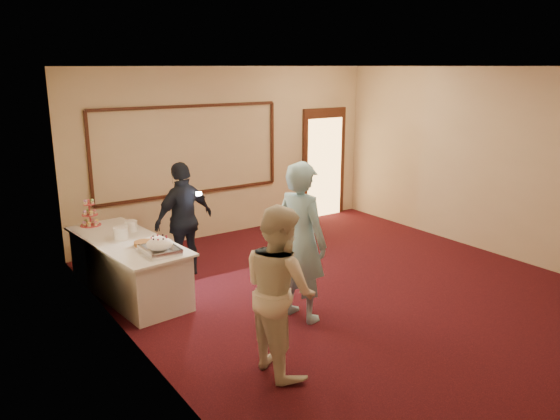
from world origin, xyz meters
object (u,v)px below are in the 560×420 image
Objects in this scene: pavlova_tray at (160,246)px; guest at (184,220)px; plate_stack_b at (131,226)px; man at (301,242)px; plate_stack_a at (121,233)px; tart at (144,244)px; woman at (280,289)px; buffet_table at (128,267)px; cupcake_stand at (90,215)px.

pavlova_tray is 0.33× the size of guest.
man is at bearing -59.62° from plate_stack_b.
plate_stack_b is 0.75m from guest.
tart is (0.15, -0.46, -0.05)m from plate_stack_a.
woman reaches higher than plate_stack_a.
buffet_table is 0.60m from plate_stack_b.
buffet_table is 4.08× the size of pavlova_tray.
tart is 2.05m from man.
tart is at bearing 16.45° from woman.
woman is (0.46, -1.95, 0.00)m from pavlova_tray.
woman is 1.02× the size of guest.
plate_stack_b is at bearing 49.03° from plate_stack_a.
cupcake_stand is 3.30m from man.
woman reaches higher than tart.
tart is 0.18× the size of woman.
pavlova_tray is 1.75m from man.
cupcake_stand is 0.25× the size of guest.
plate_stack_a is at bearing 125.55° from buffet_table.
plate_stack_b is at bearing -23.13° from guest.
buffet_table is at bearing -78.00° from cupcake_stand.
woman reaches higher than cupcake_stand.
pavlova_tray is at bearing -77.93° from cupcake_stand.
tart is 2.37m from woman.
buffet_table is 0.47m from plate_stack_a.
pavlova_tray is 2.00m from woman.
plate_stack_a is 0.36m from plate_stack_b.
guest is at bearing -2.28° from woman.
tart is at bearing 29.77° from man.
plate_stack_a is at bearing 107.78° from tart.
plate_stack_b is at bearing 17.17° from man.
guest reaches higher than plate_stack_a.
man is (1.33, -1.13, 0.12)m from pavlova_tray.
woman reaches higher than guest.
buffet_table is at bearing 16.70° from woman.
buffet_table is 2.48m from man.
woman is at bearing -77.33° from tart.
plate_stack_b is 3.08m from woman.
pavlova_tray is (0.16, -0.76, 0.47)m from buffet_table.
woman reaches higher than plate_stack_b.
plate_stack_b is 0.58× the size of tart.
cupcake_stand is at bearing -46.19° from guest.
cupcake_stand is (-0.20, 0.94, 0.54)m from buffet_table.
man reaches higher than woman.
tart is 1.03m from guest.
man is at bearing -59.09° from cupcake_stand.
pavlova_tray is at bearing 38.26° from guest.
plate_stack_a is 2.85m from woman.
plate_stack_b is 0.10× the size of guest.
plate_stack_a is 0.12× the size of guest.
man is 1.20m from woman.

